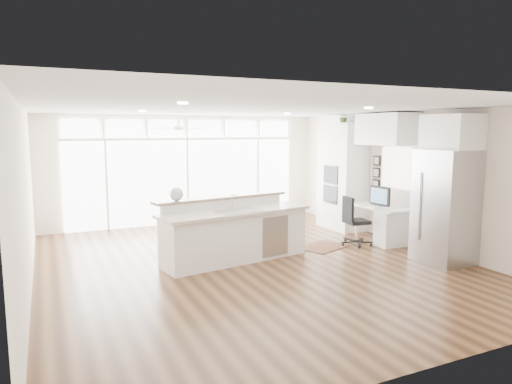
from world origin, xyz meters
name	(u,v)px	position (x,y,z in m)	size (l,w,h in m)	color
floor	(252,264)	(0.00, 0.00, -0.01)	(7.00, 8.00, 0.02)	#3B2312
ceiling	(252,108)	(0.00, 0.00, 2.70)	(7.00, 8.00, 0.02)	silver
wall_back	(186,170)	(0.00, 4.00, 1.35)	(7.00, 0.04, 2.70)	white
wall_front	(429,235)	(0.00, -4.00, 1.35)	(7.00, 0.04, 2.70)	white
wall_left	(26,200)	(-3.50, 0.00, 1.35)	(0.04, 8.00, 2.70)	white
wall_right	(408,179)	(3.50, 0.00, 1.35)	(0.04, 8.00, 2.70)	white
glass_wall	(187,182)	(0.00, 3.94, 1.05)	(5.80, 0.06, 2.08)	white
transom_row	(186,128)	(0.00, 3.94, 2.38)	(5.90, 0.06, 0.40)	white
desk_window	(396,168)	(3.46, 0.30, 1.55)	(0.04, 0.85, 0.85)	white
ceiling_fan	(179,123)	(-0.50, 2.80, 2.48)	(1.16, 1.16, 0.32)	white
recessed_lights	(247,110)	(0.00, 0.20, 2.68)	(3.40, 3.00, 0.02)	white
oven_cabinet	(342,176)	(3.17, 1.80, 1.25)	(0.64, 1.20, 2.50)	white
desk_nook	(382,224)	(3.13, 0.30, 0.38)	(0.72, 1.30, 0.76)	white
upper_cabinets	(387,129)	(3.17, 0.30, 2.35)	(0.64, 1.30, 0.64)	white
refrigerator	(445,207)	(3.11, -1.35, 1.00)	(0.76, 0.90, 2.00)	#A2A3A6
fridge_cabinet	(452,132)	(3.17, -1.35, 2.30)	(0.64, 0.90, 0.60)	white
framed_photos	(377,173)	(3.46, 0.92, 1.40)	(0.06, 0.22, 0.80)	black
kitchen_island	(236,230)	(-0.18, 0.31, 0.56)	(2.81, 1.06, 1.12)	white
rug	(323,247)	(1.76, 0.44, 0.01)	(0.93, 0.67, 0.01)	#3B1F12
office_chair	(357,221)	(2.47, 0.29, 0.50)	(0.52, 0.48, 1.00)	black
fishbowl	(177,194)	(-1.19, 0.55, 1.24)	(0.24, 0.24, 0.24)	silver
monitor	(380,196)	(3.05, 0.30, 0.98)	(0.09, 0.53, 0.45)	black
keyboard	(373,207)	(2.88, 0.30, 0.77)	(0.11, 0.31, 0.02)	silver
potted_plant	(344,118)	(3.17, 1.80, 2.62)	(0.28, 0.31, 0.24)	#335E28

